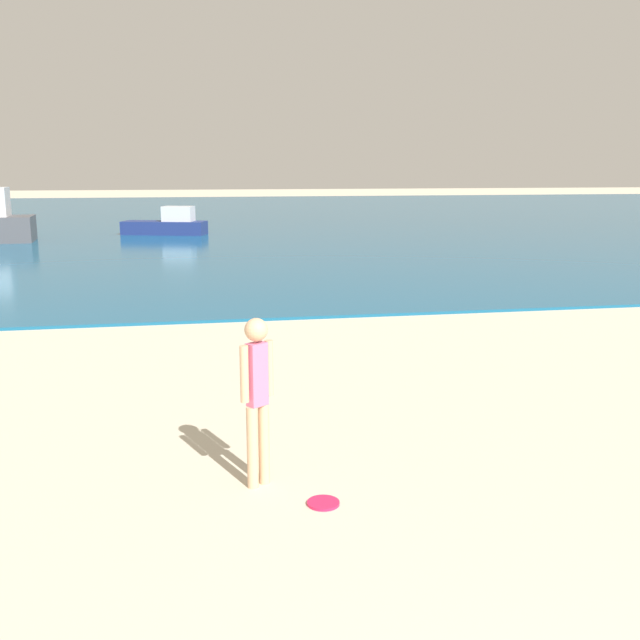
{
  "coord_description": "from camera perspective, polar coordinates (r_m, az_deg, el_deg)",
  "views": [
    {
      "loc": [
        -2.08,
        -0.55,
        2.87
      ],
      "look_at": [
        -0.45,
        8.3,
        0.98
      ],
      "focal_mm": 40.77,
      "sensor_mm": 36.0,
      "label": 1
    }
  ],
  "objects": [
    {
      "name": "frisbee",
      "position": [
        6.51,
        0.26,
        -14.17
      ],
      "size": [
        0.28,
        0.28,
        0.03
      ],
      "primitive_type": "cylinder",
      "color": "#E51E4C",
      "rests_on": "ground"
    },
    {
      "name": "person_standing",
      "position": [
        6.57,
        -4.95,
        -5.66
      ],
      "size": [
        0.31,
        0.24,
        1.57
      ],
      "rotation": [
        0.0,
        0.0,
        0.59
      ],
      "color": "#DDAD84",
      "rests_on": "ground"
    },
    {
      "name": "boat_far",
      "position": [
        32.11,
        -11.88,
        7.33
      ],
      "size": [
        3.72,
        2.1,
        1.2
      ],
      "rotation": [
        0.0,
        0.0,
        2.85
      ],
      "color": "navy",
      "rests_on": "water"
    },
    {
      "name": "water",
      "position": [
        43.66,
        -7.76,
        8.02
      ],
      "size": [
        160.0,
        60.0,
        0.06
      ],
      "primitive_type": "cube",
      "color": "#14567F",
      "rests_on": "ground"
    }
  ]
}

